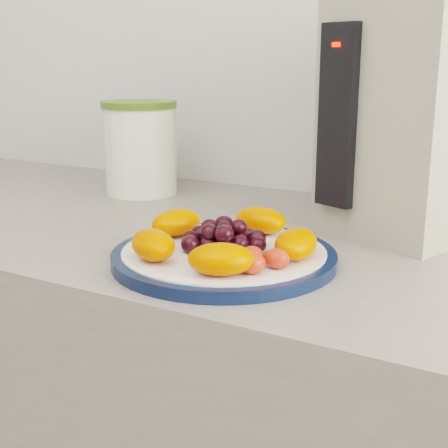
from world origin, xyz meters
The scene contains 8 objects.
plate_rim centered at (0.11, 1.06, 0.91)m, with size 0.28×0.28×0.01m, color #0C1B3A.
plate_face centered at (0.11, 1.06, 0.91)m, with size 0.25×0.25×0.02m, color white.
canister centered at (-0.23, 1.34, 0.98)m, with size 0.13×0.13×0.16m, color #4A7311.
canister_lid centered at (-0.23, 1.34, 1.06)m, with size 0.14×0.14×0.01m, color #4D681F.
appliance_body centered at (0.28, 1.34, 1.06)m, with size 0.19×0.26×0.33m, color #AAA491.
appliance_panel centered at (0.19, 1.23, 1.07)m, with size 0.06×0.02×0.24m, color black.
appliance_led centered at (0.18, 1.22, 1.16)m, with size 0.01×0.01×0.01m, color #FF0C05.
fruit_plate centered at (0.11, 1.05, 0.93)m, with size 0.24×0.24×0.04m.
Camera 1 is at (0.47, 0.42, 1.15)m, focal length 50.00 mm.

